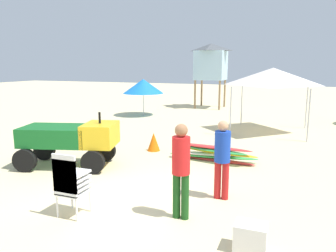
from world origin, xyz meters
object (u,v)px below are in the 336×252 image
Objects in this scene: surfboard_pile at (213,153)px; traffic_cone_near at (154,142)px; stacked_plastic_chairs at (69,180)px; lifeguard_near_left at (181,165)px; lifeguard_tower at (211,62)px; lifeguard_near_center at (222,155)px; cooler_box at (250,237)px; beach_umbrella_far at (143,86)px; popup_canopy at (273,77)px; utility_cart at (71,138)px.

surfboard_pile is 2.10m from traffic_cone_near.
surfboard_pile is (1.58, 4.33, -0.46)m from stacked_plastic_chairs.
lifeguard_near_left is at bearing -85.49° from surfboard_pile.
lifeguard_tower is (-3.27, 15.25, 1.93)m from lifeguard_near_left.
cooler_box is at bearing -65.01° from lifeguard_near_center.
lifeguard_near_center is 2.79× the size of traffic_cone_near.
lifeguard_near_left is (1.87, 0.67, 0.30)m from stacked_plastic_chairs.
stacked_plastic_chairs is at bearing -110.07° from surfboard_pile.
lifeguard_near_left is at bearing -61.40° from beach_umbrella_far.
surfboard_pile is 1.60× the size of lifeguard_near_center.
popup_canopy is (2.79, 9.30, 1.56)m from stacked_plastic_chairs.
cooler_box is (1.59, -4.28, -0.02)m from surfboard_pile.
beach_umbrella_far is (-6.34, 9.60, 0.66)m from lifeguard_near_center.
popup_canopy is at bearing -57.68° from lifeguard_tower.
popup_canopy is 6.02× the size of cooler_box.
beach_umbrella_far is (-2.10, 8.91, 0.81)m from utility_cart.
utility_cart is 4.30m from lifeguard_near_center.
utility_cart is 2.74m from traffic_cone_near.
traffic_cone_near is at bearing -85.22° from lifeguard_tower.
lifeguard_near_center is 7.63m from popup_canopy.
stacked_plastic_chairs is at bearing -84.41° from traffic_cone_near.
popup_canopy is at bearing 83.96° from lifeguard_near_left.
lifeguard_near_center is at bearing -56.56° from beach_umbrella_far.
lifeguard_near_center reaches higher than utility_cart.
beach_umbrella_far is at bearing 122.24° from cooler_box.
surfboard_pile is 4.56m from cooler_box.
lifeguard_near_left is 0.43× the size of lifeguard_tower.
lifeguard_near_center is at bearing -9.23° from utility_cart.
cooler_box is at bearing -25.68° from utility_cart.
utility_cart is at bearing 154.32° from cooler_box.
surfboard_pile is 2.75m from lifeguard_near_center.
traffic_cone_near is at bearing -125.81° from popup_canopy.
surfboard_pile is at bearing -51.81° from beach_umbrella_far.
lifeguard_tower is (-3.77, 14.12, 1.99)m from lifeguard_near_center.
traffic_cone_near is (-2.05, 0.46, 0.06)m from surfboard_pile.
lifeguard_tower is 6.89× the size of traffic_cone_near.
cooler_box is (4.58, -15.86, -2.71)m from lifeguard_tower.
stacked_plastic_chairs is 16.14m from lifeguard_tower.
lifeguard_near_center is 0.58× the size of popup_canopy.
surfboard_pile is 4.45× the size of traffic_cone_near.
stacked_plastic_chairs is 0.43× the size of popup_canopy.
traffic_cone_near reaches higher than surfboard_pile.
surfboard_pile is at bearing -103.60° from popup_canopy.
lifeguard_near_center is at bearing -72.85° from surfboard_pile.
popup_canopy is 1.29× the size of beach_umbrella_far.
surfboard_pile is 0.92× the size of popup_canopy.
lifeguard_tower reaches higher than lifeguard_near_center.
surfboard_pile is at bearing -75.56° from lifeguard_tower.
traffic_cone_near is at bearing 167.36° from surfboard_pile.
cooler_box is at bearing -73.91° from lifeguard_tower.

